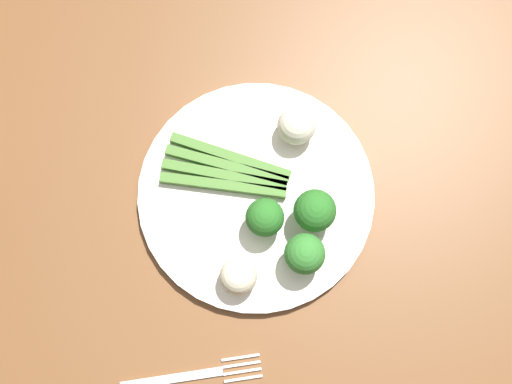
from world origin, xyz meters
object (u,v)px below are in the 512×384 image
asparagus_bundle (226,171)px  cauliflower_front (238,276)px  plate (256,194)px  fork (194,375)px  dining_table (290,165)px  broccoli_outer_edge (265,218)px  broccoli_back (315,211)px  cauliflower_near_center (293,125)px  broccoli_right (305,254)px

asparagus_bundle → cauliflower_front: bearing=110.4°
plate → cauliflower_front: (0.11, -0.01, 0.03)m
cauliflower_front → fork: bearing=-18.9°
dining_table → broccoli_outer_edge: 0.19m
asparagus_bundle → broccoli_back: broccoli_back is taller
plate → cauliflower_near_center: (-0.08, 0.04, 0.03)m
broccoli_right → fork: 0.19m
asparagus_bundle → cauliflower_front: cauliflower_front is taller
asparagus_bundle → broccoli_outer_edge: 0.08m
dining_table → broccoli_outer_edge: broccoli_outer_edge is taller
broccoli_outer_edge → cauliflower_front: broccoli_outer_edge is taller
plate → fork: plate is taller
broccoli_back → cauliflower_front: (0.08, -0.08, -0.01)m
broccoli_back → fork: bearing=-30.9°
plate → broccoli_back: bearing=72.6°
cauliflower_front → cauliflower_near_center: (-0.19, 0.05, 0.00)m
dining_table → broccoli_back: size_ratio=20.77×
asparagus_bundle → broccoli_right: size_ratio=2.73×
asparagus_bundle → broccoli_outer_edge: size_ratio=2.85×
dining_table → cauliflower_near_center: size_ratio=26.72×
broccoli_right → fork: broccoli_right is taller
broccoli_back → cauliflower_near_center: bearing=-162.0°
dining_table → fork: size_ratio=7.79×
plate → cauliflower_front: cauliflower_front is taller
cauliflower_front → broccoli_outer_edge: bearing=161.7°
plate → cauliflower_front: 0.11m
broccoli_outer_edge → dining_table: bearing=166.5°
broccoli_right → cauliflower_near_center: 0.16m
dining_table → cauliflower_front: (0.18, -0.05, 0.14)m
broccoli_right → asparagus_bundle: bearing=-132.8°
plate → broccoli_right: bearing=41.1°
broccoli_outer_edge → broccoli_right: bearing=53.0°
cauliflower_near_center → broccoli_right: bearing=9.9°
asparagus_bundle → cauliflower_front: 0.13m
broccoli_outer_edge → broccoli_back: bearing=103.4°
dining_table → fork: (0.30, -0.09, 0.10)m
broccoli_right → cauliflower_front: broccoli_right is taller
asparagus_bundle → cauliflower_near_center: 0.10m
plate → broccoli_right: size_ratio=4.99×
cauliflower_near_center → plate: bearing=-23.6°
plate → broccoli_right: broccoli_right is taller
dining_table → broccoli_outer_edge: bearing=-13.5°
broccoli_right → cauliflower_front: 0.08m
dining_table → broccoli_right: broccoli_right is taller
dining_table → asparagus_bundle: (0.05, -0.08, 0.12)m
plate → cauliflower_near_center: cauliflower_near_center is taller
cauliflower_front → fork: (0.12, -0.04, -0.04)m
asparagus_bundle → cauliflower_near_center: bearing=-133.9°
broccoli_back → broccoli_right: bearing=-7.8°
broccoli_right → broccoli_back: bearing=172.2°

